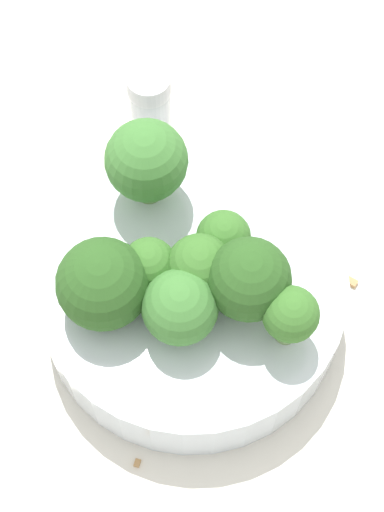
% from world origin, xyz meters
% --- Properties ---
extents(ground_plane, '(3.00, 3.00, 0.00)m').
position_xyz_m(ground_plane, '(0.00, 0.00, 0.00)').
color(ground_plane, silver).
extents(bowl, '(0.21, 0.21, 0.05)m').
position_xyz_m(bowl, '(0.00, 0.00, 0.03)').
color(bowl, silver).
rests_on(bowl, ground_plane).
extents(broccoli_floret_0, '(0.05, 0.05, 0.06)m').
position_xyz_m(broccoli_floret_0, '(0.04, 0.01, 0.09)').
color(broccoli_floret_0, '#7A9E5B').
rests_on(broccoli_floret_0, bowl).
extents(broccoli_floret_1, '(0.06, 0.06, 0.06)m').
position_xyz_m(broccoli_floret_1, '(-0.02, -0.05, 0.08)').
color(broccoli_floret_1, '#7A9E5B').
rests_on(broccoli_floret_1, bowl).
extents(broccoli_floret_2, '(0.04, 0.04, 0.04)m').
position_xyz_m(broccoli_floret_2, '(0.00, 0.03, 0.08)').
color(broccoli_floret_2, '#8EB770').
rests_on(broccoli_floret_2, bowl).
extents(broccoli_floret_3, '(0.04, 0.04, 0.05)m').
position_xyz_m(broccoli_floret_3, '(0.01, -0.00, 0.08)').
color(broccoli_floret_3, '#8EB770').
rests_on(broccoli_floret_3, bowl).
extents(broccoli_floret_4, '(0.05, 0.05, 0.05)m').
position_xyz_m(broccoli_floret_4, '(0.02, -0.03, 0.08)').
color(broccoli_floret_4, '#84AD66').
rests_on(broccoli_floret_4, bowl).
extents(broccoli_floret_5, '(0.06, 0.06, 0.07)m').
position_xyz_m(broccoli_floret_5, '(-0.07, 0.02, 0.09)').
color(broccoli_floret_5, '#7A9E5B').
rests_on(broccoli_floret_5, bowl).
extents(broccoli_floret_6, '(0.04, 0.04, 0.05)m').
position_xyz_m(broccoli_floret_6, '(0.07, 0.02, 0.09)').
color(broccoli_floret_6, '#7A9E5B').
rests_on(broccoli_floret_6, bowl).
extents(broccoli_floret_7, '(0.04, 0.04, 0.05)m').
position_xyz_m(broccoli_floret_7, '(-0.02, -0.02, 0.08)').
color(broccoli_floret_7, '#84AD66').
rests_on(broccoli_floret_7, bowl).
extents(pepper_shaker, '(0.03, 0.03, 0.07)m').
position_xyz_m(pepper_shaker, '(-0.14, 0.08, 0.04)').
color(pepper_shaker, '#B2B7BC').
rests_on(pepper_shaker, ground_plane).
extents(almond_crumb_0, '(0.01, 0.01, 0.01)m').
position_xyz_m(almond_crumb_0, '(0.06, 0.10, 0.00)').
color(almond_crumb_0, '#AD7F4C').
rests_on(almond_crumb_0, ground_plane).
extents(almond_crumb_1, '(0.01, 0.01, 0.01)m').
position_xyz_m(almond_crumb_1, '(0.06, -0.10, 0.00)').
color(almond_crumb_1, '#AD7F4C').
rests_on(almond_crumb_1, ground_plane).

